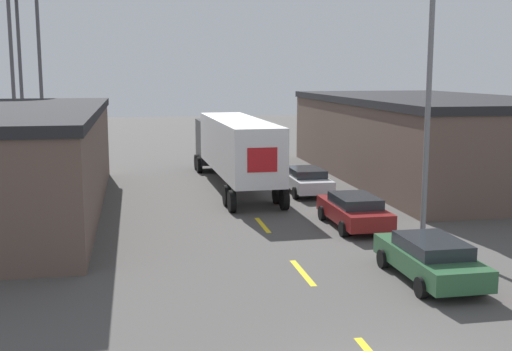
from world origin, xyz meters
The scene contains 7 objects.
road_centerline centered at (0.00, 7.81, 0.00)m, with size 0.20×15.61×0.01m.
warehouse_right centered at (11.94, 24.22, 2.44)m, with size 10.64×21.67×4.87m.
semi_truck centered at (0.18, 23.46, 2.31)m, with size 3.08×14.89×3.83m.
parked_car_right_mid centered at (3.61, 13.28, 0.71)m, with size 2.04×4.60×1.34m.
parked_car_right_far centered at (3.61, 20.79, 0.71)m, with size 2.04×4.60×1.34m.
parked_car_right_near centered at (3.61, 6.37, 0.71)m, with size 2.04×4.60×1.34m.
street_lamp centered at (5.06, 10.65, 5.29)m, with size 2.97×0.32×9.16m.
Camera 1 is at (-5.09, -11.12, 6.30)m, focal length 45.00 mm.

